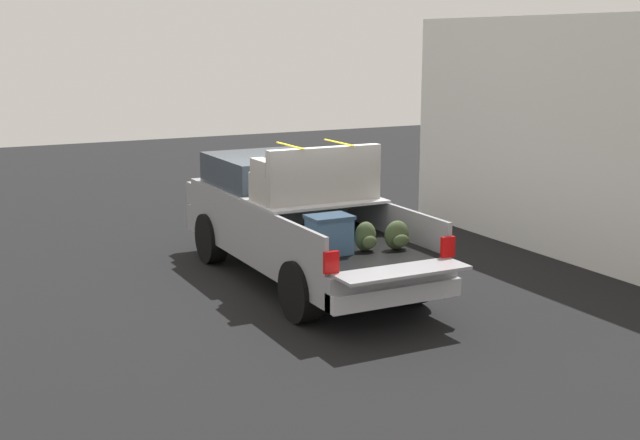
% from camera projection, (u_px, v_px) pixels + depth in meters
% --- Properties ---
extents(ground_plane, '(40.00, 40.00, 0.00)m').
position_uv_depth(ground_plane, '(303.00, 281.00, 13.42)').
color(ground_plane, black).
extents(pickup_truck, '(6.05, 2.06, 2.23)m').
position_uv_depth(pickup_truck, '(292.00, 217.00, 13.54)').
color(pickup_truck, gray).
rests_on(pickup_truck, ground_plane).
extents(building_facade, '(8.83, 0.36, 4.15)m').
position_uv_depth(building_facade, '(576.00, 140.00, 14.29)').
color(building_facade, white).
rests_on(building_facade, ground_plane).
extents(trash_can, '(0.60, 0.60, 0.98)m').
position_uv_depth(trash_can, '(353.00, 199.00, 17.61)').
color(trash_can, '#2D2D33').
rests_on(trash_can, ground_plane).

